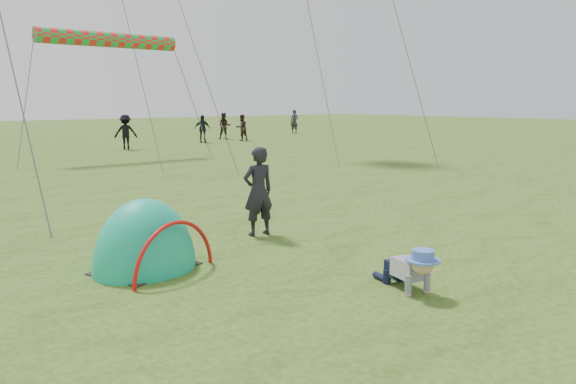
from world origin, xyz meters
TOP-DOWN VIEW (x-y plane):
  - ground at (0.00, 0.00)m, footprint 140.00×140.00m
  - crawling_toddler at (-0.14, -0.19)m, footprint 0.76×0.93m
  - popup_tent at (-2.38, 2.93)m, footprint 1.97×1.78m
  - standing_adult at (0.19, 3.56)m, footprint 0.65×0.47m
  - crowd_person_0 at (21.81, 27.75)m, footprint 0.64×0.76m
  - crowd_person_1 at (14.26, 23.94)m, footprint 0.80×0.63m
  - crowd_person_3 at (6.15, 22.68)m, footprint 1.30×1.04m
  - crowd_person_8 at (11.52, 24.07)m, footprint 1.03×0.75m
  - crowd_person_13 at (14.15, 25.70)m, footprint 1.03×0.98m
  - rainbow_tube_kite at (4.00, 19.09)m, footprint 6.01×0.64m

SIDE VIEW (x-z plane):
  - ground at x=0.00m, z-range 0.00..0.00m
  - popup_tent at x=-2.38m, z-range -1.06..1.06m
  - crawling_toddler at x=-0.14m, z-range 0.00..0.62m
  - crowd_person_1 at x=14.26m, z-range 0.00..1.61m
  - crowd_person_8 at x=11.52m, z-range 0.00..1.62m
  - standing_adult at x=0.19m, z-range 0.00..1.64m
  - crowd_person_13 at x=14.15m, z-range 0.00..1.69m
  - crowd_person_3 at x=6.15m, z-range 0.00..1.75m
  - crowd_person_0 at x=21.81m, z-range 0.00..1.78m
  - rainbow_tube_kite at x=4.00m, z-range 4.69..5.33m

